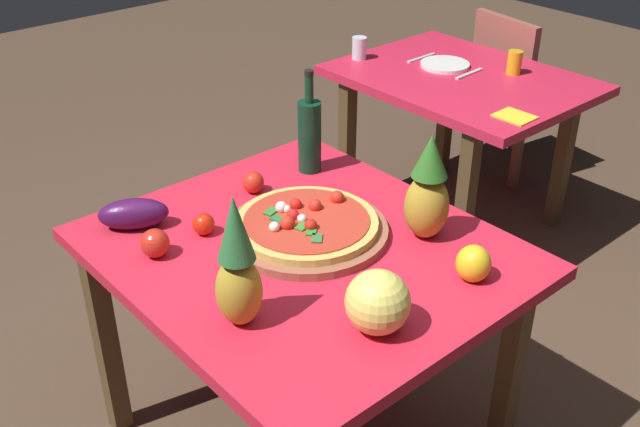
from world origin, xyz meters
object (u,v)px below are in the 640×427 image
melon (378,302)px  pizza_board (307,231)px  eggplant (133,214)px  dining_chair (514,86)px  drinking_glass_water (359,48)px  display_table (305,273)px  pineapple_right (428,192)px  tomato_at_corner (253,182)px  tomato_beside_pepper (155,243)px  napkin_folded (515,116)px  tomato_by_bottle (204,224)px  dinner_plate (445,65)px  background_table (460,98)px  wine_bottle (310,134)px  drinking_glass_juice (514,63)px  pineapple_left (238,269)px  fork_utensil (422,58)px  bell_pepper (473,263)px  knife_utensil (469,74)px  pizza (306,222)px

melon → pizza_board: bearing=161.2°
eggplant → dining_chair: bearing=98.2°
pizza_board → drinking_glass_water: bearing=130.8°
display_table → pineapple_right: (0.18, 0.29, 0.23)m
tomato_at_corner → tomato_beside_pepper: size_ratio=0.85×
napkin_folded → tomato_by_bottle: bearing=-93.2°
tomato_by_bottle → tomato_beside_pepper: tomato_beside_pepper is taller
display_table → dinner_plate: size_ratio=5.03×
background_table → pineapple_right: size_ratio=3.35×
wine_bottle → drinking_glass_juice: bearing=95.1°
pineapple_left → fork_utensil: size_ratio=1.91×
pineapple_right → drinking_glass_water: pineapple_right is taller
bell_pepper → drinking_glass_juice: (-0.86, 1.35, 0.01)m
melon → drinking_glass_juice: bearing=116.7°
dining_chair → tomato_by_bottle: (0.50, -2.19, 0.28)m
knife_utensil → napkin_folded: knife_utensil is taller
background_table → drinking_glass_juice: size_ratio=10.25×
background_table → dining_chair: (-0.15, 0.63, -0.14)m
knife_utensil → pineapple_right: bearing=-58.7°
wine_bottle → tomato_at_corner: (-0.00, -0.23, -0.09)m
background_table → pineapple_left: pineapple_left is taller
melon → tomato_beside_pepper: (-0.61, -0.23, -0.04)m
background_table → knife_utensil: 0.11m
pineapple_left → drinking_glass_juice: (-0.61, 1.90, -0.10)m
tomato_beside_pepper → background_table: bearing=101.8°
pineapple_right → eggplant: size_ratio=1.57×
dining_chair → pizza: size_ratio=2.09×
knife_utensil → drinking_glass_juice: bearing=49.4°
knife_utensil → eggplant: bearing=-86.6°
wine_bottle → tomato_at_corner: 0.25m
drinking_glass_juice → napkin_folded: (0.29, -0.39, -0.05)m
napkin_folded → tomato_beside_pepper: bearing=-92.5°
bell_pepper → tomato_beside_pepper: 0.85m
display_table → knife_utensil: size_ratio=6.15×
background_table → eggplant: eggplant is taller
background_table → knife_utensil: size_ratio=5.82×
pizza_board → pineapple_right: 0.36m
dining_chair → tomato_at_corner: dining_chair is taller
drinking_glass_water → eggplant: bearing=-66.9°
dining_chair → fork_utensil: dining_chair is taller
napkin_folded → pineapple_left: bearing=-78.2°
melon → tomato_by_bottle: 0.63m
pineapple_left → fork_utensil: pineapple_left is taller
drinking_glass_juice → dining_chair: bearing=122.1°
background_table → napkin_folded: (0.43, -0.21, 0.11)m
pizza → dinner_plate: pizza is taller
bell_pepper → tomato_by_bottle: size_ratio=1.58×
pizza_board → bell_pepper: (0.44, 0.19, 0.03)m
eggplant → tomato_beside_pepper: 0.17m
wine_bottle → fork_utensil: wine_bottle is taller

